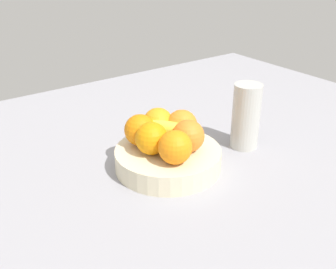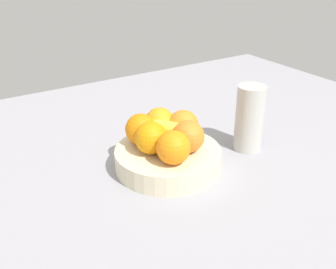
# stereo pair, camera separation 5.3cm
# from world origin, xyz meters

# --- Properties ---
(ground_plane) EXTENTS (1.80, 1.40, 0.03)m
(ground_plane) POSITION_xyz_m (0.00, 0.00, -0.01)
(ground_plane) COLOR #939199
(fruit_bowl) EXTENTS (0.26, 0.26, 0.05)m
(fruit_bowl) POSITION_xyz_m (0.01, 0.01, 0.03)
(fruit_bowl) COLOR beige
(fruit_bowl) RESTS_ON ground_plane
(orange_front_left) EXTENTS (0.08, 0.08, 0.08)m
(orange_front_left) POSITION_xyz_m (0.04, 0.07, 0.09)
(orange_front_left) COLOR orange
(orange_front_left) RESTS_ON fruit_bowl
(orange_front_right) EXTENTS (0.08, 0.08, 0.08)m
(orange_front_right) POSITION_xyz_m (-0.02, 0.04, 0.09)
(orange_front_right) COLOR orange
(orange_front_right) RESTS_ON fruit_bowl
(orange_center) EXTENTS (0.08, 0.08, 0.08)m
(orange_center) POSITION_xyz_m (-0.05, -0.02, 0.09)
(orange_center) COLOR orange
(orange_center) RESTS_ON fruit_bowl
(orange_back_left) EXTENTS (0.08, 0.08, 0.08)m
(orange_back_left) POSITION_xyz_m (-0.01, -0.06, 0.09)
(orange_back_left) COLOR orange
(orange_back_left) RESTS_ON fruit_bowl
(orange_back_right) EXTENTS (0.08, 0.08, 0.08)m
(orange_back_right) POSITION_xyz_m (0.05, -0.05, 0.09)
(orange_back_right) COLOR orange
(orange_back_right) RESTS_ON fruit_bowl
(orange_top_stack) EXTENTS (0.08, 0.08, 0.08)m
(orange_top_stack) POSITION_xyz_m (0.05, 0.00, 0.09)
(orange_top_stack) COLOR orange
(orange_top_stack) RESTS_ON fruit_bowl
(banana_bunch) EXTENTS (0.13, 0.17, 0.06)m
(banana_bunch) POSITION_xyz_m (-0.00, -0.02, 0.08)
(banana_bunch) COLOR yellow
(banana_bunch) RESTS_ON fruit_bowl
(thermos_tumbler) EXTENTS (0.07, 0.07, 0.18)m
(thermos_tumbler) POSITION_xyz_m (-0.22, 0.04, 0.09)
(thermos_tumbler) COLOR beige
(thermos_tumbler) RESTS_ON ground_plane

